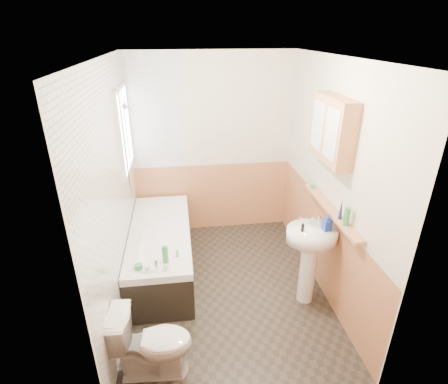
{
  "coord_description": "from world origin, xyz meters",
  "views": [
    {
      "loc": [
        -0.45,
        -3.18,
        2.71
      ],
      "look_at": [
        0.0,
        0.15,
        1.15
      ],
      "focal_mm": 28.0,
      "sensor_mm": 36.0,
      "label": 1
    }
  ],
  "objects": [
    {
      "name": "green_bottle",
      "position": [
        1.04,
        -0.43,
        1.18
      ],
      "size": [
        0.04,
        0.04,
        0.2
      ],
      "primitive_type": "cone",
      "rotation": [
        0.0,
        0.0,
        0.07
      ],
      "color": "navy",
      "rests_on": "pine_shelf"
    },
    {
      "name": "wall_right",
      "position": [
        1.11,
        0.0,
        1.25
      ],
      "size": [
        0.02,
        2.8,
        2.5
      ],
      "primitive_type": "cube",
      "color": "beige",
      "rests_on": "ground"
    },
    {
      "name": "orange_bottle",
      "position": [
        -0.53,
        -0.14,
        0.62
      ],
      "size": [
        0.03,
        0.03,
        0.08
      ],
      "primitive_type": "cylinder",
      "rotation": [
        0.0,
        0.0,
        -0.33
      ],
      "color": "#59C647",
      "rests_on": "bathtub"
    },
    {
      "name": "blue_gel",
      "position": [
        -0.64,
        -0.23,
        0.67
      ],
      "size": [
        0.06,
        0.05,
        0.19
      ],
      "primitive_type": "cube",
      "rotation": [
        0.0,
        0.0,
        -0.29
      ],
      "color": "#388447",
      "rests_on": "bathtub"
    },
    {
      "name": "wainscot_front",
      "position": [
        0.0,
        -1.39,
        0.5
      ],
      "size": [
        2.2,
        0.01,
        1.0
      ],
      "primitive_type": "cube",
      "color": "tan",
      "rests_on": "wall_front"
    },
    {
      "name": "wall_left",
      "position": [
        -1.11,
        0.0,
        1.25
      ],
      "size": [
        0.02,
        2.8,
        2.5
      ],
      "primitive_type": "cube",
      "color": "beige",
      "rests_on": "ground"
    },
    {
      "name": "wall_front",
      "position": [
        0.0,
        -1.41,
        1.25
      ],
      "size": [
        2.2,
        0.02,
        2.5
      ],
      "primitive_type": "cube",
      "color": "beige",
      "rests_on": "ground"
    },
    {
      "name": "floor",
      "position": [
        0.0,
        0.0,
        0.0
      ],
      "size": [
        2.8,
        2.8,
        0.0
      ],
      "primitive_type": "plane",
      "color": "black",
      "rests_on": "ground"
    },
    {
      "name": "wainscot_back",
      "position": [
        0.0,
        1.39,
        0.5
      ],
      "size": [
        2.2,
        0.01,
        1.0
      ],
      "primitive_type": "cube",
      "color": "tan",
      "rests_on": "wall_back"
    },
    {
      "name": "soap_bottle",
      "position": [
        0.96,
        -0.34,
        0.94
      ],
      "size": [
        0.1,
        0.18,
        0.08
      ],
      "primitive_type": "imported",
      "rotation": [
        0.0,
        0.0,
        0.11
      ],
      "color": "#19339E",
      "rests_on": "sink"
    },
    {
      "name": "tile_cladding_left",
      "position": [
        -1.09,
        0.0,
        1.25
      ],
      "size": [
        0.01,
        2.8,
        2.5
      ],
      "primitive_type": "cube",
      "color": "white",
      "rests_on": "wall_left"
    },
    {
      "name": "bathtub",
      "position": [
        -0.73,
        0.44,
        0.3
      ],
      "size": [
        0.7,
        1.79,
        0.72
      ],
      "color": "black",
      "rests_on": "floor"
    },
    {
      "name": "tile_return_back",
      "position": [
        -0.73,
        1.39,
        1.75
      ],
      "size": [
        0.75,
        0.01,
        1.5
      ],
      "primitive_type": "cube",
      "color": "white",
      "rests_on": "wall_back"
    },
    {
      "name": "wall_back",
      "position": [
        0.0,
        1.41,
        1.25
      ],
      "size": [
        2.2,
        0.02,
        2.5
      ],
      "primitive_type": "cube",
      "color": "beige",
      "rests_on": "ground"
    },
    {
      "name": "clear_bottle",
      "position": [
        0.72,
        -0.34,
        0.94
      ],
      "size": [
        0.04,
        0.04,
        0.09
      ],
      "primitive_type": "cylinder",
      "rotation": [
        0.0,
        0.0,
        -0.18
      ],
      "color": "black",
      "rests_on": "sink"
    },
    {
      "name": "pine_shelf",
      "position": [
        1.04,
        -0.23,
        1.06
      ],
      "size": [
        0.1,
        1.24,
        0.03
      ],
      "primitive_type": "cube",
      "color": "tan",
      "rests_on": "wall_right"
    },
    {
      "name": "window",
      "position": [
        -1.06,
        0.95,
        1.65
      ],
      "size": [
        0.03,
        0.79,
        0.99
      ],
      "color": "white",
      "rests_on": "wall_left"
    },
    {
      "name": "toilet",
      "position": [
        -0.76,
        -1.0,
        0.33
      ],
      "size": [
        0.7,
        0.42,
        0.66
      ],
      "primitive_type": "imported",
      "rotation": [
        0.0,
        0.0,
        1.5
      ],
      "color": "white",
      "rests_on": "floor"
    },
    {
      "name": "cream_jar",
      "position": [
        -0.91,
        -0.3,
        0.6
      ],
      "size": [
        0.1,
        0.1,
        0.05
      ],
      "primitive_type": "cylinder",
      "rotation": [
        0.0,
        0.0,
        -0.42
      ],
      "color": "#388447",
      "rests_on": "bathtub"
    },
    {
      "name": "medicine_cabinet",
      "position": [
        1.01,
        -0.08,
        1.85
      ],
      "size": [
        0.17,
        0.68,
        0.62
      ],
      "color": "tan",
      "rests_on": "wall_right"
    },
    {
      "name": "ceiling",
      "position": [
        0.0,
        0.0,
        2.5
      ],
      "size": [
        2.8,
        2.8,
        0.0
      ],
      "primitive_type": "plane",
      "rotation": [
        3.14,
        0.0,
        0.0
      ],
      "color": "white",
      "rests_on": "ground"
    },
    {
      "name": "black_jar",
      "position": [
        1.04,
        0.28,
        1.09
      ],
      "size": [
        0.06,
        0.06,
        0.04
      ],
      "primitive_type": "cylinder",
      "rotation": [
        0.0,
        0.0,
        0.09
      ],
      "color": "#388447",
      "rests_on": "pine_shelf"
    },
    {
      "name": "wainscot_right",
      "position": [
        1.09,
        0.0,
        0.5
      ],
      "size": [
        0.01,
        2.8,
        1.0
      ],
      "primitive_type": "cube",
      "color": "tan",
      "rests_on": "wall_right"
    },
    {
      "name": "sink",
      "position": [
        0.84,
        -0.3,
        0.64
      ],
      "size": [
        0.53,
        0.42,
        1.01
      ],
      "rotation": [
        0.0,
        0.0,
        0.18
      ],
      "color": "white",
      "rests_on": "floor"
    },
    {
      "name": "shower_riser",
      "position": [
        -1.04,
        0.68,
        1.67
      ],
      "size": [
        0.11,
        0.08,
        1.25
      ],
      "color": "silver",
      "rests_on": "wall_left"
    },
    {
      "name": "foam_can",
      "position": [
        1.04,
        -0.55,
        1.16
      ],
      "size": [
        0.07,
        0.07,
        0.18
      ],
      "primitive_type": "cylinder",
      "rotation": [
        0.0,
        0.0,
        -0.32
      ],
      "color": "#388447",
      "rests_on": "pine_shelf"
    }
  ]
}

